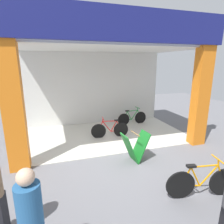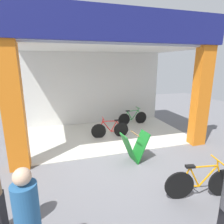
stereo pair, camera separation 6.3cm
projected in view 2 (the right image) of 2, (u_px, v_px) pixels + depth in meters
The scene contains 6 objects.
ground_plane at pixel (120, 154), 5.94m from camera, with size 20.35×20.35×0.00m, color slate.
shop_facade at pixel (105, 78), 7.01m from camera, with size 6.38×3.75×4.16m.
bicycle_inside_0 at pixel (110, 130), 7.20m from camera, with size 1.43×0.39×0.79m.
bicycle_inside_1 at pixel (133, 118), 8.73m from camera, with size 1.44×0.39×0.79m.
bicycle_parked_0 at pixel (201, 183), 3.95m from camera, with size 1.55×0.44×0.87m.
sandwich_board_sign at pixel (134, 147), 5.43m from camera, with size 0.79×0.54×0.87m.
Camera 2 is at (-1.80, -5.13, 2.76)m, focal length 30.41 mm.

